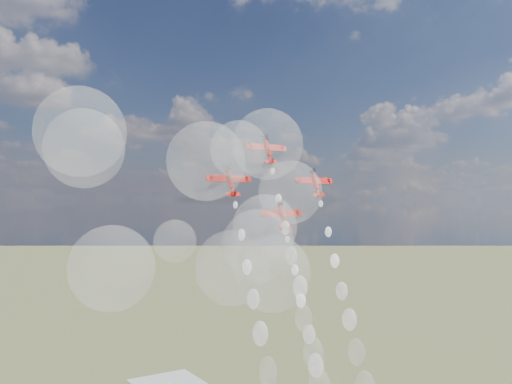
{
  "coord_description": "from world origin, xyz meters",
  "views": [
    {
      "loc": [
        -99.98,
        -99.28,
        84.85
      ],
      "look_at": [
        -24.27,
        20.73,
        86.92
      ],
      "focal_mm": 38.0,
      "sensor_mm": 36.0,
      "label": 1
    }
  ],
  "objects": [
    {
      "name": "plane_left",
      "position": [
        -32.07,
        20.65,
        89.72
      ],
      "size": [
        11.4,
        5.16,
        7.78
      ],
      "rotation": [
        1.2,
        0.0,
        0.0
      ],
      "color": "#BF0F09",
      "rests_on": "ground"
    },
    {
      "name": "drifted_smoke_cloud",
      "position": [
        -39.49,
        22.45,
        83.84
      ],
      "size": [
        69.42,
        37.56,
        57.11
      ],
      "color": "white",
      "rests_on": "ground"
    },
    {
      "name": "plane_right",
      "position": [
        -4.47,
        20.65,
        89.72
      ],
      "size": [
        11.4,
        5.16,
        7.78
      ],
      "rotation": [
        1.2,
        0.0,
        0.0
      ],
      "color": "#BF0F09",
      "rests_on": "ground"
    },
    {
      "name": "smoke_trail_right",
      "position": [
        -4.42,
        2.03,
        41.6
      ],
      "size": [
        5.34,
        23.44,
        55.56
      ],
      "color": "white",
      "rests_on": "plane_right"
    },
    {
      "name": "smoke_trail_lead",
      "position": [
        -18.5,
        5.56,
        50.98
      ],
      "size": [
        5.1,
        23.18,
        55.25
      ],
      "color": "white",
      "rests_on": "plane_lead"
    },
    {
      "name": "plane_slot",
      "position": [
        -18.27,
        17.13,
        80.73
      ],
      "size": [
        11.4,
        5.16,
        7.78
      ],
      "rotation": [
        1.2,
        0.0,
        0.0
      ],
      "color": "#BF0F09",
      "rests_on": "ground"
    },
    {
      "name": "plane_lead",
      "position": [
        -18.27,
        24.16,
        98.72
      ],
      "size": [
        11.4,
        5.16,
        7.78
      ],
      "rotation": [
        1.2,
        0.0,
        0.0
      ],
      "color": "#BF0F09",
      "rests_on": "ground"
    }
  ]
}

